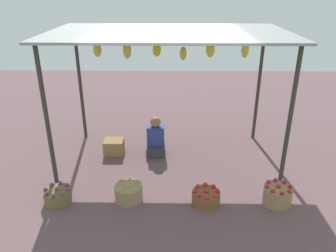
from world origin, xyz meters
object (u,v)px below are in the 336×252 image
basket_red_tomatoes (206,197)px  wooden_crate_near_vendor (114,147)px  basket_purple_onions (58,195)px  basket_limes (129,193)px  vendor_person (156,139)px  basket_red_apples (277,195)px

basket_red_tomatoes → wooden_crate_near_vendor: (-1.72, 1.64, 0.03)m
basket_purple_onions → basket_limes: size_ratio=0.96×
basket_red_tomatoes → vendor_person: bearing=117.5°
basket_limes → basket_red_apples: basket_red_apples is taller
basket_purple_onions → basket_red_apples: bearing=0.1°
basket_limes → basket_red_apples: size_ratio=1.02×
vendor_person → basket_red_tomatoes: vendor_person is taller
vendor_person → basket_limes: vendor_person is taller
basket_red_apples → basket_limes: bearing=178.5°
basket_limes → wooden_crate_near_vendor: size_ratio=1.15×
basket_limes → basket_red_tomatoes: size_ratio=1.01×
vendor_person → basket_red_apples: 2.59m
basket_red_tomatoes → wooden_crate_near_vendor: size_ratio=1.14×
basket_limes → wooden_crate_near_vendor: 1.64m
vendor_person → basket_purple_onions: bearing=-131.5°
basket_limes → basket_red_apples: (2.34, -0.06, 0.02)m
vendor_person → basket_purple_onions: size_ratio=1.82×
vendor_person → wooden_crate_near_vendor: vendor_person is taller
basket_limes → basket_red_tomatoes: (1.22, -0.08, -0.02)m
vendor_person → basket_red_tomatoes: bearing=-62.5°
wooden_crate_near_vendor → basket_red_apples: bearing=-29.8°
basket_limes → basket_red_tomatoes: bearing=-3.6°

